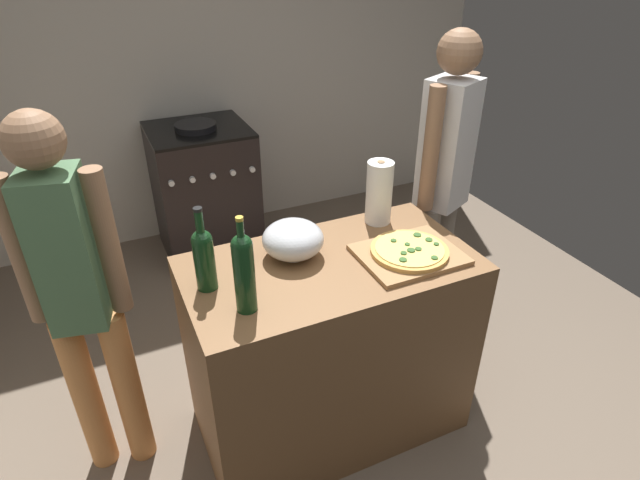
{
  "coord_description": "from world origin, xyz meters",
  "views": [
    {
      "loc": [
        -0.85,
        -0.98,
        2.03
      ],
      "look_at": [
        -0.09,
        0.67,
        0.95
      ],
      "focal_mm": 29.33,
      "sensor_mm": 36.0,
      "label": 1
    }
  ],
  "objects_px": {
    "paper_towel_roll": "(379,193)",
    "wine_bottle_green": "(244,270)",
    "wine_bottle_amber": "(204,256)",
    "stove": "(205,191)",
    "mixing_bowl": "(293,240)",
    "person_in_stripes": "(79,295)",
    "pizza": "(410,250)",
    "person_in_red": "(443,179)"
  },
  "relations": [
    {
      "from": "person_in_stripes",
      "to": "person_in_red",
      "type": "bearing_deg",
      "value": 5.28
    },
    {
      "from": "paper_towel_roll",
      "to": "person_in_red",
      "type": "bearing_deg",
      "value": 17.43
    },
    {
      "from": "pizza",
      "to": "person_in_red",
      "type": "distance_m",
      "value": 0.67
    },
    {
      "from": "person_in_red",
      "to": "paper_towel_roll",
      "type": "bearing_deg",
      "value": -162.57
    },
    {
      "from": "mixing_bowl",
      "to": "wine_bottle_green",
      "type": "distance_m",
      "value": 0.38
    },
    {
      "from": "wine_bottle_amber",
      "to": "stove",
      "type": "height_order",
      "value": "wine_bottle_amber"
    },
    {
      "from": "person_in_red",
      "to": "stove",
      "type": "bearing_deg",
      "value": 122.16
    },
    {
      "from": "paper_towel_roll",
      "to": "stove",
      "type": "relative_size",
      "value": 0.3
    },
    {
      "from": "stove",
      "to": "mixing_bowl",
      "type": "bearing_deg",
      "value": -90.29
    },
    {
      "from": "stove",
      "to": "wine_bottle_amber",
      "type": "bearing_deg",
      "value": -102.07
    },
    {
      "from": "paper_towel_roll",
      "to": "person_in_stripes",
      "type": "bearing_deg",
      "value": -179.29
    },
    {
      "from": "wine_bottle_amber",
      "to": "person_in_stripes",
      "type": "bearing_deg",
      "value": 159.45
    },
    {
      "from": "paper_towel_roll",
      "to": "stove",
      "type": "distance_m",
      "value": 1.74
    },
    {
      "from": "wine_bottle_amber",
      "to": "stove",
      "type": "bearing_deg",
      "value": 77.93
    },
    {
      "from": "paper_towel_roll",
      "to": "mixing_bowl",
      "type": "bearing_deg",
      "value": -166.1
    },
    {
      "from": "wine_bottle_amber",
      "to": "person_in_red",
      "type": "distance_m",
      "value": 1.32
    },
    {
      "from": "pizza",
      "to": "wine_bottle_green",
      "type": "height_order",
      "value": "wine_bottle_green"
    },
    {
      "from": "mixing_bowl",
      "to": "stove",
      "type": "relative_size",
      "value": 0.26
    },
    {
      "from": "paper_towel_roll",
      "to": "person_in_stripes",
      "type": "xyz_separation_m",
      "value": [
        -1.26,
        -0.02,
        -0.15
      ]
    },
    {
      "from": "pizza",
      "to": "stove",
      "type": "height_order",
      "value": "stove"
    },
    {
      "from": "mixing_bowl",
      "to": "wine_bottle_amber",
      "type": "height_order",
      "value": "wine_bottle_amber"
    },
    {
      "from": "pizza",
      "to": "stove",
      "type": "distance_m",
      "value": 1.99
    },
    {
      "from": "person_in_stripes",
      "to": "person_in_red",
      "type": "distance_m",
      "value": 1.72
    },
    {
      "from": "pizza",
      "to": "paper_towel_roll",
      "type": "relative_size",
      "value": 1.09
    },
    {
      "from": "wine_bottle_amber",
      "to": "stove",
      "type": "distance_m",
      "value": 1.88
    },
    {
      "from": "wine_bottle_green",
      "to": "person_in_stripes",
      "type": "xyz_separation_m",
      "value": [
        -0.53,
        0.35,
        -0.17
      ]
    },
    {
      "from": "mixing_bowl",
      "to": "paper_towel_roll",
      "type": "height_order",
      "value": "paper_towel_roll"
    },
    {
      "from": "wine_bottle_green",
      "to": "wine_bottle_amber",
      "type": "bearing_deg",
      "value": 116.68
    },
    {
      "from": "wine_bottle_amber",
      "to": "person_in_red",
      "type": "height_order",
      "value": "person_in_red"
    },
    {
      "from": "paper_towel_roll",
      "to": "wine_bottle_green",
      "type": "bearing_deg",
      "value": -153.6
    },
    {
      "from": "mixing_bowl",
      "to": "stove",
      "type": "xyz_separation_m",
      "value": [
        0.01,
        1.69,
        -0.52
      ]
    },
    {
      "from": "wine_bottle_green",
      "to": "person_in_red",
      "type": "relative_size",
      "value": 0.22
    },
    {
      "from": "pizza",
      "to": "person_in_red",
      "type": "bearing_deg",
      "value": 42.91
    },
    {
      "from": "wine_bottle_amber",
      "to": "person_in_stripes",
      "type": "height_order",
      "value": "person_in_stripes"
    },
    {
      "from": "mixing_bowl",
      "to": "person_in_stripes",
      "type": "relative_size",
      "value": 0.16
    },
    {
      "from": "wine_bottle_green",
      "to": "stove",
      "type": "xyz_separation_m",
      "value": [
        0.28,
        1.94,
        -0.6
      ]
    },
    {
      "from": "stove",
      "to": "person_in_stripes",
      "type": "relative_size",
      "value": 0.61
    },
    {
      "from": "pizza",
      "to": "mixing_bowl",
      "type": "height_order",
      "value": "mixing_bowl"
    },
    {
      "from": "paper_towel_roll",
      "to": "person_in_red",
      "type": "relative_size",
      "value": 0.17
    },
    {
      "from": "mixing_bowl",
      "to": "stove",
      "type": "height_order",
      "value": "mixing_bowl"
    },
    {
      "from": "wine_bottle_amber",
      "to": "pizza",
      "type": "bearing_deg",
      "value": -9.66
    },
    {
      "from": "pizza",
      "to": "wine_bottle_green",
      "type": "bearing_deg",
      "value": -175.95
    }
  ]
}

